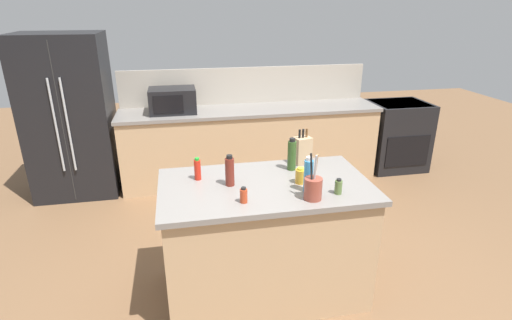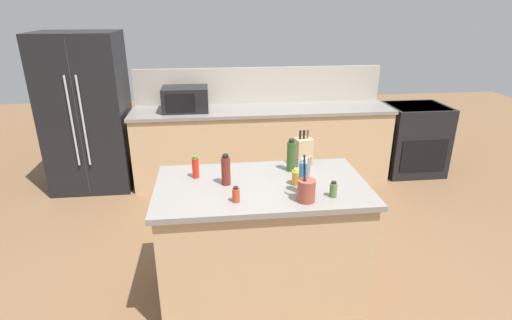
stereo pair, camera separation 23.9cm
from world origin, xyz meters
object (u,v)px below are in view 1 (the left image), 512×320
Objects in this scene: range_oven at (396,135)px; utensil_crock at (313,188)px; microwave at (173,100)px; spice_jar_oregano at (338,187)px; refrigerator at (70,117)px; honey_jar at (301,176)px; olive_oil_bottle at (292,155)px; hot_sauce_bottle at (198,169)px; vinegar_bottle at (230,171)px; knife_block at (302,150)px; dish_soap_bottle at (308,175)px; spice_jar_paprika at (244,195)px.

range_oven is 3.29m from utensil_crock.
spice_jar_oregano is (1.09, -2.45, -0.09)m from microwave.
refrigerator reaches higher than honey_jar.
olive_oil_bottle is at bearing -65.52° from microwave.
vinegar_bottle reaches higher than hot_sauce_bottle.
microwave reaches higher than hot_sauce_bottle.
refrigerator is 6.44× the size of knife_block.
knife_block is at bearing -41.11° from refrigerator.
microwave is at bearing -2.50° from refrigerator.
utensil_crock reaches higher than dish_soap_bottle.
spice_jar_oregano is at bearing -65.93° from microwave.
knife_block is at bearing 10.66° from hot_sauce_bottle.
dish_soap_bottle is 2.30× the size of spice_jar_oregano.
range_oven is 8.28× the size of spice_jar_oregano.
refrigerator is 3.38m from spice_jar_oregano.
olive_oil_bottle is at bearing -150.38° from knife_block.
utensil_crock is (0.90, -2.49, -0.06)m from microwave.
dish_soap_bottle is at bearing -49.38° from refrigerator.
utensil_crock is at bearing -90.15° from olive_oil_bottle.
vinegar_bottle is (-0.51, 0.06, 0.05)m from honey_jar.
utensil_crock is 0.13m from dish_soap_bottle.
honey_jar is 0.27m from olive_oil_bottle.
knife_block is at bearing 97.24° from spice_jar_oregano.
microwave is at bearing 94.74° from hot_sauce_bottle.
spice_jar_oregano is (0.20, 0.04, -0.03)m from utensil_crock.
utensil_crock is (-2.08, -2.49, 0.56)m from range_oven.
refrigerator is at bearing 125.13° from vinegar_bottle.
microwave is (1.18, -0.05, 0.15)m from refrigerator.
knife_block is at bearing 70.98° from honey_jar.
dish_soap_bottle reaches higher than hot_sauce_bottle.
range_oven is 3.43m from vinegar_bottle.
utensil_crock is (2.07, -2.54, 0.09)m from refrigerator.
honey_jar is 0.70× the size of hot_sauce_bottle.
microwave is at bearing 114.48° from olive_oil_bottle.
utensil_crock is at bearing -32.60° from hot_sauce_bottle.
knife_block is at bearing 25.73° from vinegar_bottle.
hot_sauce_bottle is (-0.93, 0.43, 0.03)m from spice_jar_oregano.
honey_jar is at bearing 91.02° from utensil_crock.
spice_jar_oregano is at bearing -47.43° from honey_jar.
honey_jar is (-2.08, -2.23, 0.53)m from range_oven.
hot_sauce_bottle is (0.17, -2.03, -0.06)m from microwave.
spice_jar_paprika is at bearing -154.24° from honey_jar.
utensil_crock reaches higher than hot_sauce_bottle.
refrigerator reaches higher than vinegar_bottle.
utensil_crock reaches higher than range_oven.
range_oven is at bearing 30.64° from knife_block.
range_oven is 2.93m from olive_oil_bottle.
microwave is 5.01× the size of spice_jar_paprika.
knife_block is 1.27× the size of vinegar_bottle.
dish_soap_bottle is 0.55m from vinegar_bottle.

